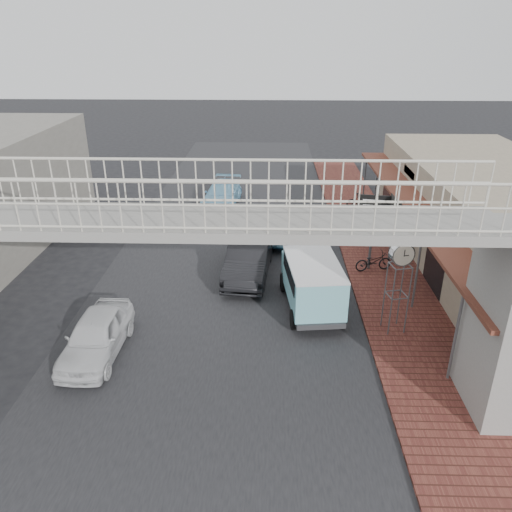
# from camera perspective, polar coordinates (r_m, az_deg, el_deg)

# --- Properties ---
(ground) EXTENTS (120.00, 120.00, 0.00)m
(ground) POSITION_cam_1_polar(r_m,az_deg,el_deg) (17.36, -4.49, -7.40)
(ground) COLOR black
(ground) RESTS_ON ground
(road_strip) EXTENTS (10.00, 60.00, 0.01)m
(road_strip) POSITION_cam_1_polar(r_m,az_deg,el_deg) (17.36, -4.49, -7.39)
(road_strip) COLOR black
(road_strip) RESTS_ON ground
(sidewalk) EXTENTS (3.00, 40.00, 0.10)m
(sidewalk) POSITION_cam_1_polar(r_m,az_deg,el_deg) (20.40, 14.92, -2.92)
(sidewalk) COLOR brown
(sidewalk) RESTS_ON ground
(shophouse_row) EXTENTS (7.20, 18.00, 4.00)m
(shophouse_row) POSITION_cam_1_polar(r_m,az_deg,el_deg) (21.97, 26.36, 2.87)
(shophouse_row) COLOR gray
(shophouse_row) RESTS_ON ground
(footbridge) EXTENTS (16.40, 2.40, 6.34)m
(footbridge) POSITION_cam_1_polar(r_m,az_deg,el_deg) (12.34, -6.88, -4.61)
(footbridge) COLOR gray
(footbridge) RESTS_ON ground
(white_hatchback) EXTENTS (1.62, 3.84, 1.29)m
(white_hatchback) POSITION_cam_1_polar(r_m,az_deg,el_deg) (16.13, -17.79, -8.63)
(white_hatchback) COLOR silver
(white_hatchback) RESTS_ON ground
(dark_sedan) EXTENTS (1.99, 4.72, 1.52)m
(dark_sedan) POSITION_cam_1_polar(r_m,az_deg,el_deg) (20.09, -0.84, -0.23)
(dark_sedan) COLOR black
(dark_sedan) RESTS_ON ground
(angkot_curb) EXTENTS (2.64, 5.38, 1.47)m
(angkot_curb) POSITION_cam_1_polar(r_m,az_deg,el_deg) (24.21, 3.34, 4.07)
(angkot_curb) COLOR #79B9D2
(angkot_curb) RESTS_ON ground
(angkot_far) EXTENTS (2.25, 4.56, 1.27)m
(angkot_far) POSITION_cam_1_polar(r_m,az_deg,el_deg) (28.63, -3.93, 7.08)
(angkot_far) COLOR #78B1D0
(angkot_far) RESTS_ON ground
(angkot_van) EXTENTS (2.16, 4.06, 1.91)m
(angkot_van) POSITION_cam_1_polar(r_m,az_deg,el_deg) (17.55, 6.42, -2.57)
(angkot_van) COLOR black
(angkot_van) RESTS_ON ground
(motorcycle_near) EXTENTS (1.61, 0.87, 0.80)m
(motorcycle_near) POSITION_cam_1_polar(r_m,az_deg,el_deg) (20.96, 13.26, -0.60)
(motorcycle_near) COLOR black
(motorcycle_near) RESTS_ON sidewalk
(motorcycle_far) EXTENTS (1.81, 1.07, 1.05)m
(motorcycle_far) POSITION_cam_1_polar(r_m,az_deg,el_deg) (27.67, 12.06, 5.95)
(motorcycle_far) COLOR black
(motorcycle_far) RESTS_ON sidewalk
(street_clock) EXTENTS (0.80, 0.71, 3.11)m
(street_clock) POSITION_cam_1_polar(r_m,az_deg,el_deg) (16.10, 16.28, -0.24)
(street_clock) COLOR #59595B
(street_clock) RESTS_ON sidewalk
(arrow_sign) EXTENTS (1.96, 1.27, 3.27)m
(arrow_sign) POSITION_cam_1_polar(r_m,az_deg,el_deg) (20.32, 15.67, 5.16)
(arrow_sign) COLOR #59595B
(arrow_sign) RESTS_ON sidewalk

